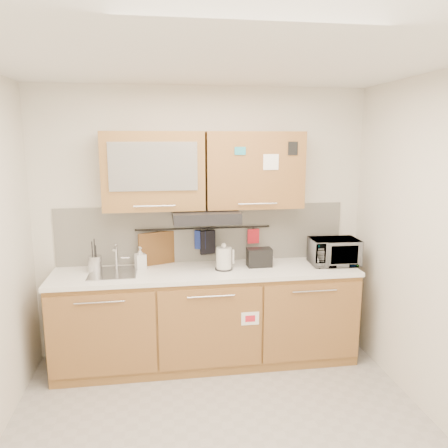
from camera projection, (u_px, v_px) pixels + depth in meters
name	position (u px, v px, depth m)	size (l,w,h in m)	color
floor	(226.00, 445.00, 3.07)	(3.20, 3.20, 0.00)	#9E9993
ceiling	(226.00, 55.00, 2.57)	(3.20, 3.20, 0.00)	white
wall_back	(203.00, 223.00, 4.27)	(3.20, 3.20, 0.00)	silver
base_cabinet	(207.00, 322.00, 4.15)	(2.80, 0.64, 0.88)	#9F6E38
countertop	(207.00, 272.00, 4.05)	(2.82, 0.62, 0.04)	white
backsplash	(203.00, 234.00, 4.28)	(2.80, 0.02, 0.56)	silver
upper_cabinets	(204.00, 170.00, 4.00)	(1.82, 0.37, 0.70)	#9F6E38
range_hood	(206.00, 216.00, 4.01)	(0.60, 0.46, 0.10)	black
sink	(113.00, 273.00, 3.94)	(0.42, 0.40, 0.26)	silver
utensil_rail	(203.00, 228.00, 4.23)	(0.02, 0.02, 1.30)	black
utensil_crock	(95.00, 264.00, 3.96)	(0.13, 0.13, 0.31)	#BABABF
kettle	(224.00, 259.00, 4.04)	(0.19, 0.18, 0.25)	silver
toaster	(259.00, 257.00, 4.14)	(0.23, 0.14, 0.17)	black
microwave	(334.00, 252.00, 4.20)	(0.45, 0.31, 0.25)	#999999
soap_bottle	(140.00, 258.00, 4.07)	(0.09, 0.10, 0.21)	#999999
cutting_board	(158.00, 255.00, 4.20)	(0.37, 0.03, 0.46)	brown
oven_mitt	(200.00, 240.00, 4.24)	(0.11, 0.03, 0.18)	navy
dark_pouch	(208.00, 242.00, 4.25)	(0.15, 0.04, 0.23)	black
pot_holder	(253.00, 236.00, 4.31)	(0.12, 0.02, 0.14)	red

